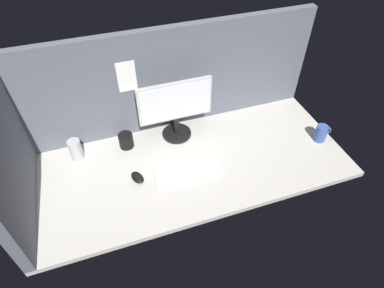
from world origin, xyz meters
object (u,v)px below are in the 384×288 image
(monitor, at_px, (175,107))
(keyboard, at_px, (187,171))
(mug_black_travel, at_px, (126,140))
(mug_ceramic_blue, at_px, (321,133))
(mouse, at_px, (137,177))
(mug_steel, at_px, (76,149))

(monitor, relative_size, keyboard, 1.20)
(mug_black_travel, distance_m, mug_ceramic_blue, 1.19)
(monitor, bearing_deg, keyboard, -96.58)
(monitor, xyz_separation_m, mouse, (-0.31, -0.29, -0.20))
(monitor, height_order, keyboard, monitor)
(monitor, bearing_deg, mug_ceramic_blue, -22.18)
(mug_steel, xyz_separation_m, mug_ceramic_blue, (1.43, -0.33, -0.01))
(mouse, height_order, mug_black_travel, mug_black_travel)
(monitor, relative_size, mug_black_travel, 4.89)
(monitor, distance_m, mug_ceramic_blue, 0.90)
(mug_steel, bearing_deg, keyboard, -29.07)
(mouse, bearing_deg, mug_steel, 115.64)
(mug_steel, height_order, mug_black_travel, mug_steel)
(monitor, xyz_separation_m, mug_steel, (-0.61, -0.01, -0.15))
(monitor, height_order, mug_steel, monitor)
(mug_steel, bearing_deg, mug_ceramic_blue, -12.88)
(keyboard, height_order, mug_black_travel, mug_black_travel)
(mug_steel, relative_size, mug_ceramic_blue, 1.21)
(mouse, relative_size, mug_black_travel, 1.06)
(mouse, bearing_deg, mug_black_travel, 70.27)
(mug_ceramic_blue, bearing_deg, mouse, 177.59)
(mug_black_travel, xyz_separation_m, mug_ceramic_blue, (1.14, -0.33, 0.01))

